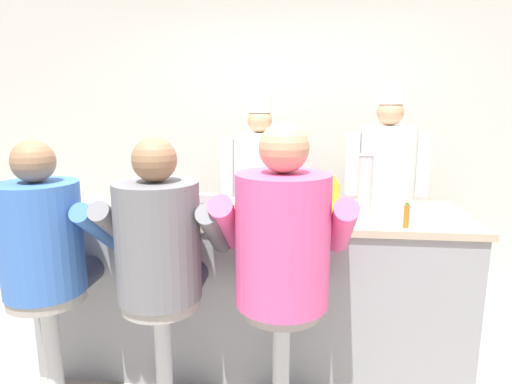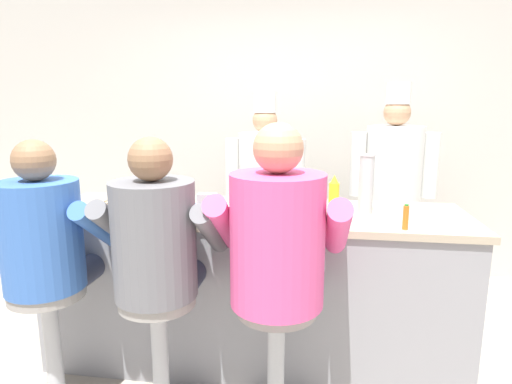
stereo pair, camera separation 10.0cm
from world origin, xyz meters
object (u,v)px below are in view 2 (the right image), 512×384
(coffee_mug_white, at_px, (72,209))
(diner_seated_grey, at_px, (158,249))
(cup_stack_steel, at_px, (366,184))
(diner_seated_blue, at_px, (47,245))
(hot_sauce_bottle_orange, at_px, (406,217))
(cook_in_whites_far, at_px, (393,183))
(coffee_mug_tan, at_px, (100,207))
(diner_seated_pink, at_px, (278,248))
(napkin_dispenser_chrome, at_px, (207,206))
(mustard_bottle_yellow, at_px, (334,196))
(ketchup_bottle_red, at_px, (271,198))
(water_pitcher_clear, at_px, (292,196))
(cereal_bowl, at_px, (186,208))
(cook_in_whites_near, at_px, (265,186))
(breakfast_plate, at_px, (241,206))

(coffee_mug_white, relative_size, diner_seated_grey, 0.08)
(cup_stack_steel, height_order, diner_seated_grey, diner_seated_grey)
(cup_stack_steel, distance_m, diner_seated_blue, 1.76)
(hot_sauce_bottle_orange, bearing_deg, cook_in_whites_far, 83.42)
(diner_seated_grey, bearing_deg, coffee_mug_tan, 143.31)
(hot_sauce_bottle_orange, bearing_deg, diner_seated_pink, -153.82)
(diner_seated_blue, bearing_deg, napkin_dispenser_chrome, 26.44)
(coffee_mug_white, relative_size, coffee_mug_tan, 0.86)
(cup_stack_steel, relative_size, diner_seated_blue, 0.24)
(mustard_bottle_yellow, height_order, hot_sauce_bottle_orange, mustard_bottle_yellow)
(coffee_mug_white, bearing_deg, mustard_bottle_yellow, 9.01)
(diner_seated_grey, bearing_deg, napkin_dispenser_chrome, 67.13)
(ketchup_bottle_red, relative_size, mustard_bottle_yellow, 1.00)
(mustard_bottle_yellow, distance_m, napkin_dispenser_chrome, 0.72)
(water_pitcher_clear, relative_size, diner_seated_pink, 0.13)
(coffee_mug_tan, xyz_separation_m, diner_seated_grey, (0.48, -0.36, -0.11))
(cereal_bowl, bearing_deg, cup_stack_steel, 7.31)
(cereal_bowl, distance_m, cook_in_whites_near, 1.17)
(cereal_bowl, height_order, cook_in_whites_far, cook_in_whites_far)
(napkin_dispenser_chrome, xyz_separation_m, diner_seated_pink, (0.43, -0.36, -0.10))
(mustard_bottle_yellow, xyz_separation_m, coffee_mug_tan, (-1.34, -0.19, -0.07))
(diner_seated_grey, bearing_deg, water_pitcher_clear, 41.93)
(cup_stack_steel, bearing_deg, napkin_dispenser_chrome, -162.97)
(mustard_bottle_yellow, relative_size, diner_seated_grey, 0.16)
(cook_in_whites_far, bearing_deg, diner_seated_pink, -114.78)
(water_pitcher_clear, bearing_deg, cook_in_whites_far, 56.66)
(coffee_mug_tan, relative_size, cook_in_whites_far, 0.08)
(coffee_mug_tan, bearing_deg, cook_in_whites_near, 57.49)
(cup_stack_steel, xyz_separation_m, cook_in_whites_near, (-0.72, 0.98, -0.22))
(hot_sauce_bottle_orange, xyz_separation_m, napkin_dispenser_chrome, (-1.05, 0.06, 0.01))
(hot_sauce_bottle_orange, relative_size, cook_in_whites_far, 0.07)
(cereal_bowl, bearing_deg, coffee_mug_white, -163.34)
(ketchup_bottle_red, height_order, water_pitcher_clear, ketchup_bottle_red)
(coffee_mug_white, bearing_deg, cook_in_whites_near, 53.93)
(coffee_mug_white, distance_m, diner_seated_grey, 0.71)
(breakfast_plate, bearing_deg, diner_seated_blue, -144.65)
(cereal_bowl, bearing_deg, water_pitcher_clear, 4.27)
(water_pitcher_clear, bearing_deg, cook_in_whites_near, 105.36)
(water_pitcher_clear, distance_m, diner_seated_pink, 0.56)
(water_pitcher_clear, bearing_deg, ketchup_bottle_red, -140.91)
(breakfast_plate, xyz_separation_m, coffee_mug_tan, (-0.78, -0.27, 0.03))
(water_pitcher_clear, relative_size, cook_in_whites_near, 0.12)
(breakfast_plate, relative_size, napkin_dispenser_chrome, 1.79)
(coffee_mug_white, xyz_separation_m, cook_in_whites_far, (2.00, 1.38, -0.04))
(water_pitcher_clear, relative_size, coffee_mug_white, 1.67)
(cup_stack_steel, bearing_deg, coffee_mug_tan, -169.68)
(diner_seated_blue, relative_size, cook_in_whites_far, 0.81)
(ketchup_bottle_red, distance_m, cook_in_whites_near, 1.19)
(cereal_bowl, xyz_separation_m, coffee_mug_tan, (-0.47, -0.14, 0.02))
(water_pitcher_clear, distance_m, diner_seated_blue, 1.33)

